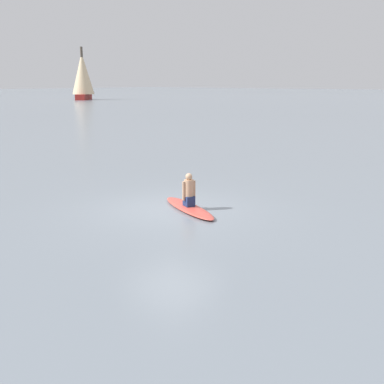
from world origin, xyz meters
name	(u,v)px	position (x,y,z in m)	size (l,w,h in m)	color
ground_plane	(172,209)	(0.00, 0.00, 0.00)	(400.00, 400.00, 0.00)	gray
surfboard	(189,208)	(0.26, -0.43, 0.06)	(2.76, 0.63, 0.12)	#D84C3F
person_paddler	(189,191)	(0.26, -0.43, 0.55)	(0.41, 0.39, 0.95)	navy
sailboat_near_right	(83,75)	(48.07, 67.44, 4.65)	(5.92, 5.92, 9.96)	maroon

